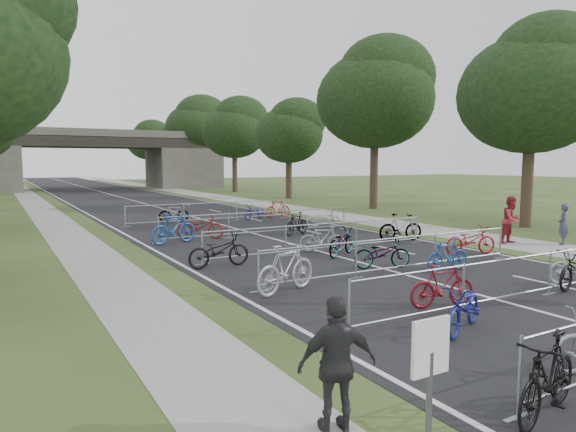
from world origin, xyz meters
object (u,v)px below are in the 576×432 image
pedestrian_a (563,225)px  pedestrian_c (337,365)px  overpass_bridge (91,160)px  pedestrian_b (512,220)px  park_sign (430,376)px

pedestrian_a → pedestrian_c: size_ratio=0.97×
overpass_bridge → pedestrian_c: size_ratio=18.48×
overpass_bridge → pedestrian_b: bearing=-81.5°
overpass_bridge → park_sign: (-6.80, -62.00, -2.27)m
pedestrian_b → pedestrian_c: size_ratio=1.13×
pedestrian_a → overpass_bridge: bearing=-117.9°
overpass_bridge → pedestrian_c: (-6.80, -60.50, -2.69)m
overpass_bridge → pedestrian_c: 60.94m
overpass_bridge → pedestrian_c: overpass_bridge is taller
park_sign → overpass_bridge: bearing=83.7°
overpass_bridge → pedestrian_b: size_ratio=16.29×
pedestrian_b → pedestrian_a: bearing=-43.6°
overpass_bridge → pedestrian_a: bearing=-80.2°
overpass_bridge → park_sign: 62.41m
park_sign → pedestrian_b: pedestrian_b is taller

